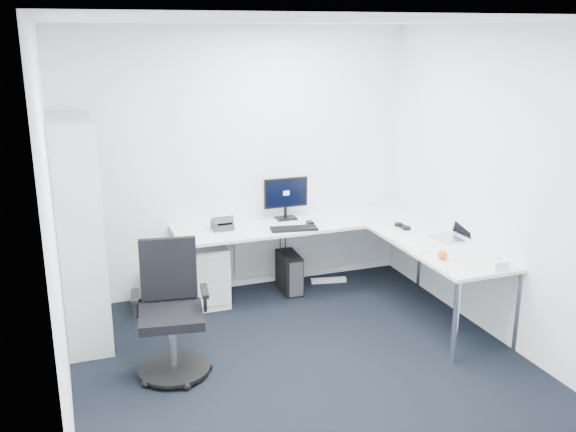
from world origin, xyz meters
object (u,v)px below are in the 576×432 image
object	(u,v)px
l_desk	(314,268)
task_chair	(171,313)
bookshelf	(78,231)
monitor	(286,198)
laptop	(448,228)

from	to	relation	value
l_desk	task_chair	world-z (taller)	task_chair
task_chair	bookshelf	bearing A→B (deg)	131.20
bookshelf	task_chair	size ratio (longest dim) A/B	1.84
l_desk	monitor	distance (m)	0.79
bookshelf	l_desk	bearing A→B (deg)	-1.32
monitor	laptop	xyz separation A→B (m)	(1.19, -1.15, -0.12)
l_desk	laptop	size ratio (longest dim) A/B	8.60
bookshelf	monitor	world-z (taller)	bookshelf
l_desk	monitor	bearing A→B (deg)	102.96
bookshelf	task_chair	distance (m)	1.21
bookshelf	monitor	size ratio (longest dim) A/B	4.20
task_chair	monitor	xyz separation A→B (m)	(1.45, 1.39, 0.45)
bookshelf	monitor	bearing A→B (deg)	12.14
l_desk	laptop	distance (m)	1.35
l_desk	task_chair	distance (m)	1.81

